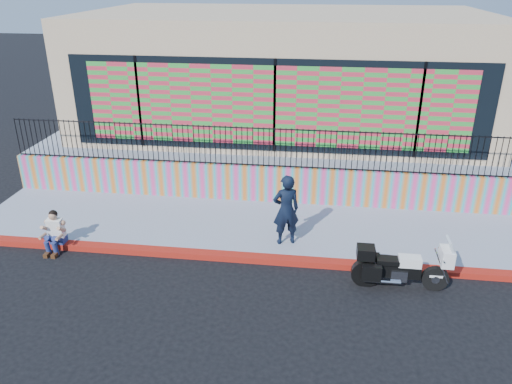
# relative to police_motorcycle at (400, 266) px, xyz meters

# --- Properties ---
(ground) EXTENTS (90.00, 90.00, 0.00)m
(ground) POSITION_rel_police_motorcycle_xyz_m (-3.29, 0.68, -0.55)
(ground) COLOR black
(ground) RESTS_ON ground
(red_curb) EXTENTS (16.00, 0.30, 0.15)m
(red_curb) POSITION_rel_police_motorcycle_xyz_m (-3.29, 0.68, -0.47)
(red_curb) COLOR #9E0B17
(red_curb) RESTS_ON ground
(sidewalk) EXTENTS (16.00, 3.00, 0.15)m
(sidewalk) POSITION_rel_police_motorcycle_xyz_m (-3.29, 2.33, -0.47)
(sidewalk) COLOR gray
(sidewalk) RESTS_ON ground
(mural_wall) EXTENTS (16.00, 0.20, 1.10)m
(mural_wall) POSITION_rel_police_motorcycle_xyz_m (-3.29, 3.93, 0.15)
(mural_wall) COLOR #EC3E8A
(mural_wall) RESTS_ON sidewalk
(metal_fence) EXTENTS (15.80, 0.04, 1.20)m
(metal_fence) POSITION_rel_police_motorcycle_xyz_m (-3.29, 3.93, 1.30)
(metal_fence) COLOR black
(metal_fence) RESTS_ON mural_wall
(elevated_platform) EXTENTS (16.00, 10.00, 1.25)m
(elevated_platform) POSITION_rel_police_motorcycle_xyz_m (-3.29, 9.03, 0.08)
(elevated_platform) COLOR gray
(elevated_platform) RESTS_ON ground
(storefront_building) EXTENTS (14.00, 8.06, 4.00)m
(storefront_building) POSITION_rel_police_motorcycle_xyz_m (-3.29, 8.81, 2.70)
(storefront_building) COLOR tan
(storefront_building) RESTS_ON elevated_platform
(police_motorcycle) EXTENTS (2.11, 0.70, 1.31)m
(police_motorcycle) POSITION_rel_police_motorcycle_xyz_m (0.00, 0.00, 0.00)
(police_motorcycle) COLOR black
(police_motorcycle) RESTS_ON ground
(police_officer) EXTENTS (0.78, 0.64, 1.86)m
(police_officer) POSITION_rel_police_motorcycle_xyz_m (-2.65, 1.43, 0.53)
(police_officer) COLOR black
(police_officer) RESTS_ON sidewalk
(seated_man) EXTENTS (0.54, 0.71, 1.06)m
(seated_man) POSITION_rel_police_motorcycle_xyz_m (-8.42, 0.48, -0.10)
(seated_man) COLOR navy
(seated_man) RESTS_ON ground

